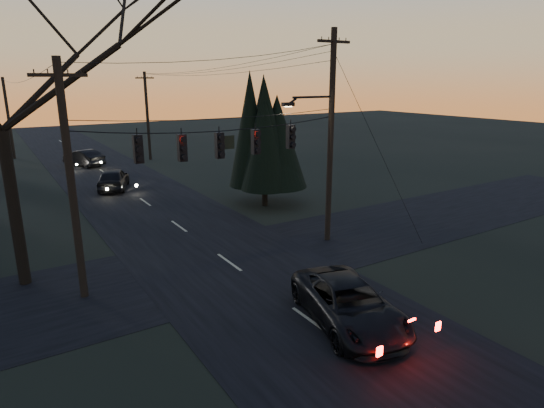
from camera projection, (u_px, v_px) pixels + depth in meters
ground_plane at (406, 389)px, 11.78m from camera, size 160.00×160.00×0.00m
main_road at (155, 209)px, 28.07m from camera, size 8.00×120.00×0.02m
cross_road at (229, 262)px, 19.92m from camera, size 60.00×7.00×0.02m
utility_pole_right at (327, 240)px, 22.76m from camera, size 5.00×0.30×10.00m
utility_pole_left at (85, 296)px, 16.83m from camera, size 1.80×0.30×8.50m
utility_pole_far_r at (151, 159)px, 45.57m from camera, size 1.80×0.30×8.50m
utility_pole_far_l at (15, 158)px, 46.16m from camera, size 0.30×0.30×8.00m
span_signal_assembly at (221, 144)px, 18.41m from camera, size 11.50×0.44×1.59m
evergreen_right at (265, 136)px, 27.77m from camera, size 4.34×4.34×7.67m
suv_near at (349, 304)px, 14.74m from camera, size 3.59×5.59×1.43m
sedan_oncoming_a at (113, 179)px, 32.99m from camera, size 3.42×4.98×1.57m
sedan_oncoming_b at (84, 158)px, 42.02m from camera, size 3.23×4.78×1.49m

